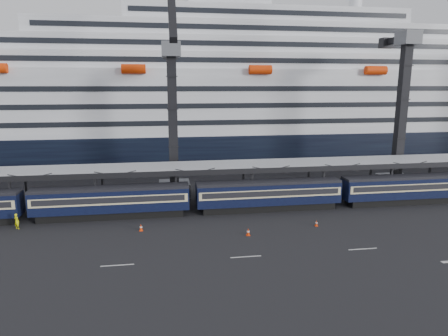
{
  "coord_description": "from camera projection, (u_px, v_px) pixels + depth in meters",
  "views": [
    {
      "loc": [
        -21.57,
        -38.94,
        16.16
      ],
      "look_at": [
        -13.94,
        10.0,
        5.82
      ],
      "focal_mm": 32.0,
      "sensor_mm": 36.0,
      "label": 1
    }
  ],
  "objects": [
    {
      "name": "ground",
      "position": [
        362.0,
        234.0,
        44.21
      ],
      "size": [
        260.0,
        260.0,
        0.0
      ],
      "primitive_type": "plane",
      "color": "black",
      "rests_on": "ground"
    },
    {
      "name": "train",
      "position": [
        293.0,
        193.0,
        52.74
      ],
      "size": [
        133.05,
        3.0,
        4.05
      ],
      "color": "black",
      "rests_on": "ground"
    },
    {
      "name": "canopy",
      "position": [
        316.0,
        163.0,
        56.68
      ],
      "size": [
        130.0,
        6.25,
        5.53
      ],
      "color": "#94969C",
      "rests_on": "ground"
    },
    {
      "name": "cruise_ship",
      "position": [
        257.0,
        103.0,
        86.01
      ],
      "size": [
        214.09,
        28.84,
        34.0
      ],
      "color": "black",
      "rests_on": "ground"
    },
    {
      "name": "crane_dark_near",
      "position": [
        173.0,
        115.0,
        56.75
      ],
      "size": [
        4.5,
        17.75,
        35.08
      ],
      "color": "#45484C",
      "rests_on": "ground"
    },
    {
      "name": "crane_dark_mid",
      "position": [
        404.0,
        104.0,
        60.75
      ],
      "size": [
        4.5,
        18.24,
        39.64
      ],
      "color": "#45484C",
      "rests_on": "ground"
    },
    {
      "name": "worker",
      "position": [
        17.0,
        221.0,
        45.51
      ],
      "size": [
        0.79,
        0.72,
        1.82
      ],
      "primitive_type": "imported",
      "rotation": [
        0.0,
        0.0,
        2.59
      ],
      "color": "#E7EA0C",
      "rests_on": "ground"
    },
    {
      "name": "traffic_cone_b",
      "position": [
        141.0,
        227.0,
        44.99
      ],
      "size": [
        0.41,
        0.41,
        0.83
      ],
      "color": "#E83507",
      "rests_on": "ground"
    },
    {
      "name": "traffic_cone_c",
      "position": [
        248.0,
        232.0,
        43.61
      ],
      "size": [
        0.42,
        0.42,
        0.83
      ],
      "color": "#E83507",
      "rests_on": "ground"
    },
    {
      "name": "traffic_cone_d",
      "position": [
        316.0,
        223.0,
        46.51
      ],
      "size": [
        0.36,
        0.36,
        0.72
      ],
      "color": "#E83507",
      "rests_on": "ground"
    }
  ]
}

